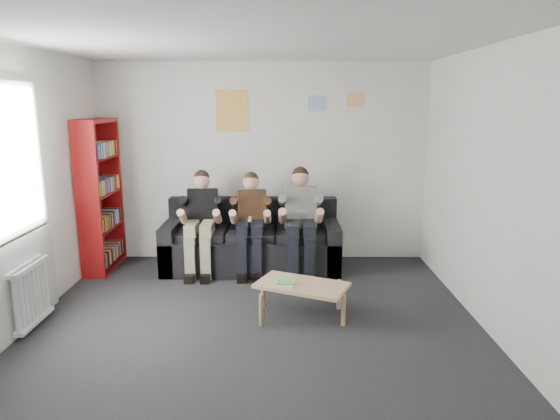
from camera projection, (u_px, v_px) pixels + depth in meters
name	position (u px, v px, depth m)	size (l,w,h in m)	color
room_shell	(251.00, 196.00, 4.41)	(5.00, 5.00, 5.00)	black
sofa	(252.00, 244.00, 6.65)	(2.29, 0.94, 0.88)	black
bookshelf	(101.00, 196.00, 6.46)	(0.29, 0.88, 1.96)	maroon
coffee_table	(302.00, 288.00, 5.08)	(0.90, 0.50, 0.36)	tan
game_cases	(285.00, 283.00, 5.04)	(0.20, 0.16, 0.03)	silver
person_left	(201.00, 222.00, 6.38)	(0.39, 0.83, 1.31)	black
person_middle	(251.00, 223.00, 6.38)	(0.37, 0.80, 1.29)	#492D18
person_right	(301.00, 221.00, 6.37)	(0.41, 0.87, 1.35)	white
radiator	(32.00, 294.00, 4.82)	(0.10, 0.64, 0.60)	white
window	(16.00, 226.00, 4.68)	(0.05, 1.30, 2.36)	white
poster_large	(232.00, 111.00, 6.69)	(0.42, 0.01, 0.55)	#E0D44F
poster_blue	(317.00, 103.00, 6.67)	(0.25, 0.01, 0.20)	#4072DB
poster_pink	(355.00, 100.00, 6.65)	(0.22, 0.01, 0.18)	#B93A6E
poster_sign	(187.00, 96.00, 6.65)	(0.20, 0.01, 0.14)	white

